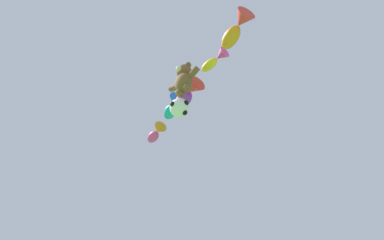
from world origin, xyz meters
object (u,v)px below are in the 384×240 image
at_px(fish_kite_magenta, 156,133).
at_px(diamond_kite, 185,91).
at_px(fish_kite_teal, 173,107).
at_px(teddy_bear_kite, 184,79).
at_px(soccer_ball_kite, 180,108).
at_px(fish_kite_tangerine, 236,29).
at_px(fish_kite_violet, 188,94).
at_px(fish_kite_goldfin, 215,60).

xyz_separation_m(fish_kite_magenta, diamond_kite, (3.57, -0.76, 0.82)).
bearing_deg(fish_kite_magenta, fish_kite_teal, -13.92).
distance_m(fish_kite_magenta, diamond_kite, 3.75).
height_order(teddy_bear_kite, diamond_kite, diamond_kite).
bearing_deg(teddy_bear_kite, fish_kite_teal, 148.20).
height_order(soccer_ball_kite, fish_kite_tangerine, fish_kite_tangerine).
relative_size(soccer_ball_kite, fish_kite_tangerine, 0.46).
bearing_deg(fish_kite_teal, soccer_ball_kite, -32.86).
bearing_deg(fish_kite_violet, fish_kite_magenta, 165.76).
bearing_deg(fish_kite_magenta, soccer_ball_kite, -24.50).
xyz_separation_m(fish_kite_goldfin, fish_kite_teal, (-4.14, 0.54, -0.36)).
relative_size(soccer_ball_kite, fish_kite_goldfin, 0.60).
height_order(fish_kite_goldfin, fish_kite_teal, fish_kite_goldfin).
relative_size(soccer_ball_kite, fish_kite_teal, 0.50).
xyz_separation_m(fish_kite_violet, fish_kite_magenta, (-4.24, 1.08, 0.24)).
xyz_separation_m(fish_kite_tangerine, diamond_kite, (-5.09, 1.29, 0.46)).
xyz_separation_m(fish_kite_teal, diamond_kite, (1.30, -0.20, 0.32)).
relative_size(teddy_bear_kite, diamond_kite, 0.96).
bearing_deg(fish_kite_violet, soccer_ball_kite, -64.23).
height_order(fish_kite_tangerine, fish_kite_goldfin, fish_kite_goldfin).
bearing_deg(fish_kite_teal, fish_kite_tangerine, -13.07).
relative_size(fish_kite_goldfin, fish_kite_magenta, 0.93).
height_order(teddy_bear_kite, fish_kite_violet, fish_kite_violet).
height_order(fish_kite_teal, fish_kite_magenta, fish_kite_teal).
distance_m(fish_kite_violet, fish_kite_teal, 2.16).
height_order(teddy_bear_kite, fish_kite_teal, fish_kite_teal).
height_order(fish_kite_violet, fish_kite_teal, fish_kite_teal).
bearing_deg(soccer_ball_kite, fish_kite_goldfin, 32.95).
distance_m(soccer_ball_kite, fish_kite_magenta, 5.84).
height_order(fish_kite_violet, fish_kite_magenta, fish_kite_magenta).
bearing_deg(teddy_bear_kite, diamond_kite, 135.83).
relative_size(teddy_bear_kite, fish_kite_magenta, 1.12).
distance_m(fish_kite_goldfin, fish_kite_teal, 4.19).
bearing_deg(fish_kite_goldfin, fish_kite_teal, 172.55).
distance_m(teddy_bear_kite, diamond_kite, 3.06).
bearing_deg(fish_kite_goldfin, fish_kite_violet, 179.23).
bearing_deg(soccer_ball_kite, diamond_kite, 130.14).
relative_size(fish_kite_tangerine, fish_kite_violet, 1.00).
bearing_deg(diamond_kite, fish_kite_goldfin, -6.94).
bearing_deg(soccer_ball_kite, fish_kite_tangerine, 1.85).
bearing_deg(fish_kite_goldfin, fish_kite_magenta, 170.23).
bearing_deg(fish_kite_violet, fish_kite_teal, 165.38).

